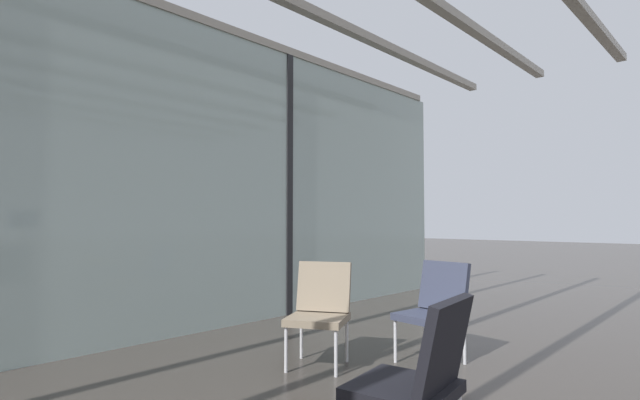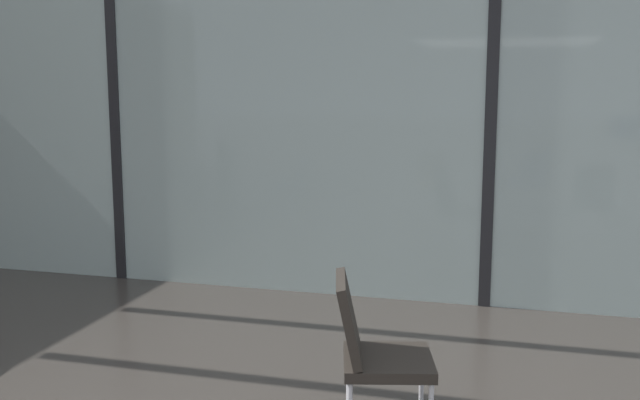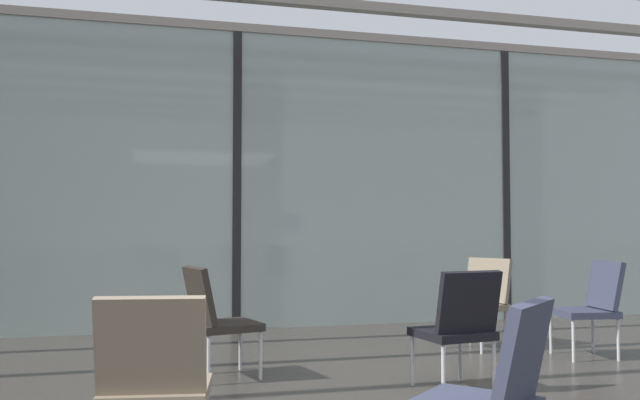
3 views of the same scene
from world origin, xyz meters
name	(u,v)px [view 3 (image 3 of 3)]	position (x,y,z in m)	size (l,w,h in m)	color
glass_curtain_wall	(236,179)	(0.00, 5.20, 1.75)	(14.00, 0.08, 3.49)	#A3B7B2
window_mullion_1	(236,179)	(0.00, 5.20, 1.75)	(0.10, 0.12, 3.49)	black
window_mullion_2	(504,184)	(3.50, 5.20, 1.75)	(0.10, 0.12, 3.49)	black
parked_airplane	(186,168)	(-0.35, 9.47, 2.24)	(11.45, 4.48, 4.48)	silver
lounge_chair_0	(592,302)	(2.93, 2.68, 0.49)	(0.58, 0.54, 0.87)	#33384C
lounge_chair_2	(215,315)	(-0.49, 2.66, 0.49)	(0.63, 0.59, 0.87)	#28231E
lounge_chair_3	(481,297)	(2.18, 3.38, 0.49)	(0.69, 0.67, 0.87)	#7F705B
lounge_chair_5	(459,322)	(1.16, 1.79, 0.49)	(0.55, 0.58, 0.87)	black
lounge_chair_6	(155,375)	(-0.97, 0.54, 0.49)	(0.56, 0.59, 0.87)	#7F705B
lounge_chair_7	(493,389)	(0.40, -0.08, 0.49)	(0.71, 0.71, 0.87)	#33384C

